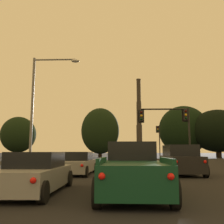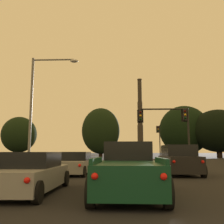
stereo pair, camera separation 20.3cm
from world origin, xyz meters
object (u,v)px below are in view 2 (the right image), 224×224
(sedan_left_lane_second, at_px, (30,173))
(suv_right_lane_front, at_px, (179,160))
(street_lamp, at_px, (39,100))
(smokestack, at_px, (140,124))
(pickup_truck_center_lane_second, at_px, (128,170))
(traffic_light_overhead_right, at_px, (171,122))
(sedan_left_lane_front, at_px, (76,164))
(traffic_light_far_right, at_px, (159,137))

(sedan_left_lane_second, distance_m, suv_right_lane_front, 10.32)
(street_lamp, relative_size, smokestack, 0.17)
(pickup_truck_center_lane_second, relative_size, smokestack, 0.11)
(pickup_truck_center_lane_second, height_order, suv_right_lane_front, suv_right_lane_front)
(sedan_left_lane_second, height_order, traffic_light_overhead_right, traffic_light_overhead_right)
(sedan_left_lane_front, bearing_deg, suv_right_lane_front, 2.12)
(traffic_light_far_right, height_order, street_lamp, street_lamp)
(sedan_left_lane_front, bearing_deg, smokestack, 86.32)
(pickup_truck_center_lane_second, relative_size, suv_right_lane_front, 1.13)
(street_lamp, bearing_deg, traffic_light_overhead_right, 23.57)
(sedan_left_lane_front, relative_size, suv_right_lane_front, 0.97)
(pickup_truck_center_lane_second, height_order, street_lamp, street_lamp)
(street_lamp, bearing_deg, suv_right_lane_front, -14.51)
(sedan_left_lane_front, height_order, sedan_left_lane_second, same)
(traffic_light_far_right, bearing_deg, sedan_left_lane_front, -107.52)
(traffic_light_overhead_right, bearing_deg, sedan_left_lane_second, -117.50)
(street_lamp, distance_m, smokestack, 159.73)
(sedan_left_lane_front, relative_size, street_lamp, 0.54)
(sedan_left_lane_second, relative_size, street_lamp, 0.54)
(pickup_truck_center_lane_second, height_order, smokestack, smokestack)
(suv_right_lane_front, bearing_deg, pickup_truck_center_lane_second, -113.88)
(traffic_light_far_right, bearing_deg, street_lamp, -115.03)
(pickup_truck_center_lane_second, distance_m, street_lamp, 13.08)
(traffic_light_overhead_right, distance_m, traffic_light_far_right, 23.53)
(suv_right_lane_front, height_order, traffic_light_overhead_right, traffic_light_overhead_right)
(suv_right_lane_front, relative_size, traffic_light_far_right, 0.80)
(smokestack, bearing_deg, traffic_light_far_right, -92.55)
(pickup_truck_center_lane_second, xyz_separation_m, traffic_light_overhead_right, (4.37, 15.07, 3.39))
(sedan_left_lane_second, relative_size, traffic_light_far_right, 0.76)
(traffic_light_far_right, bearing_deg, sedan_left_lane_second, -104.58)
(suv_right_lane_front, height_order, smokestack, smokestack)
(traffic_light_overhead_right, bearing_deg, smokestack, 87.04)
(sedan_left_lane_second, xyz_separation_m, smokestack, (15.78, 168.20, 19.55))
(street_lamp, bearing_deg, traffic_light_far_right, 64.97)
(traffic_light_overhead_right, bearing_deg, traffic_light_far_right, 84.73)
(traffic_light_overhead_right, xyz_separation_m, smokestack, (7.93, 153.11, 16.02))
(sedan_left_lane_front, xyz_separation_m, sedan_left_lane_second, (-0.27, -7.65, 0.00))
(pickup_truck_center_lane_second, distance_m, traffic_light_overhead_right, 16.06)
(suv_right_lane_front, relative_size, smokestack, 0.10)
(pickup_truck_center_lane_second, xyz_separation_m, street_lamp, (-6.65, 10.26, 4.63))
(suv_right_lane_front, bearing_deg, sedan_left_lane_front, -179.67)
(sedan_left_lane_front, height_order, street_lamp, street_lamp)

